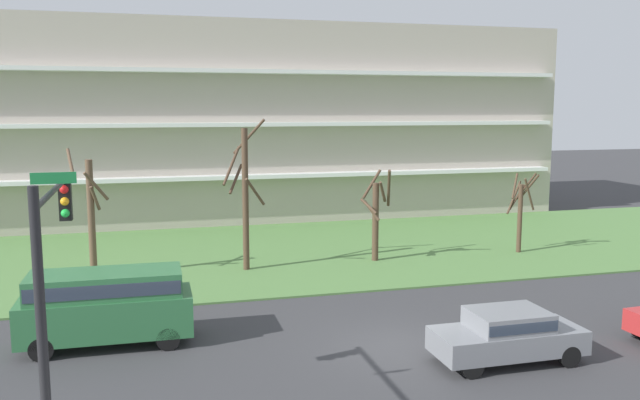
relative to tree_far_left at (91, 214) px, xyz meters
The scene contains 10 objects.
ground 15.07m from the tree_far_left, 48.45° to the right, with size 160.00×160.00×0.00m, color #38383A.
grass_lawn_strip 10.62m from the tree_far_left, 16.64° to the left, with size 80.00×16.00×0.08m, color #547F42.
apartment_building 19.97m from the tree_far_left, 60.08° to the left, with size 40.31×13.18×12.71m.
tree_far_left is the anchor object (origin of this frame).
tree_left 6.67m from the tree_far_left, ahead, with size 2.09×1.95×6.90m.
tree_center 12.95m from the tree_far_left, ahead, with size 1.60×1.43×4.53m.
tree_right 20.68m from the tree_far_left, ahead, with size 1.39×1.47×4.14m.
van_green_center_left 8.75m from the tree_far_left, 83.42° to the right, with size 5.23×2.09×2.36m.
sedan_gray_center_right 18.09m from the tree_far_left, 46.64° to the right, with size 4.41×1.81×1.57m.
traffic_signal_mast 16.05m from the tree_far_left, 88.41° to the right, with size 0.90×4.97×6.12m.
Camera 1 is at (-7.57, -18.43, 7.43)m, focal length 37.06 mm.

